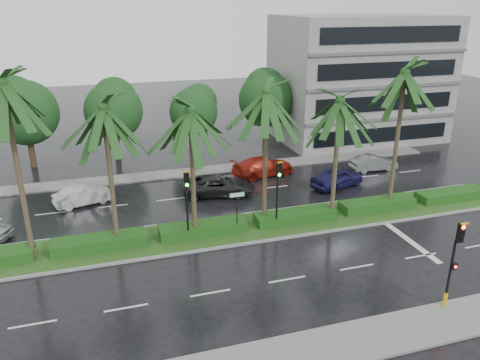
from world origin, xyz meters
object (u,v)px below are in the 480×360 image
object	(u,v)px
signal_median_left	(187,195)
car_red	(263,166)
car_grey	(373,163)
street_sign	(237,202)
car_darkgrey	(218,186)
car_white	(83,196)
signal_near	(454,261)
car_blue	(337,177)

from	to	relation	value
signal_median_left	car_red	size ratio (longest dim) A/B	0.84
car_grey	signal_median_left	bearing A→B (deg)	115.95
street_sign	car_darkgrey	size ratio (longest dim) A/B	0.51
car_white	car_red	xyz separation A→B (m)	(13.87, 1.86, 0.10)
signal_near	car_red	world-z (taller)	signal_near
signal_median_left	car_darkgrey	size ratio (longest dim) A/B	0.85
signal_near	car_red	distance (m)	19.34
signal_near	signal_median_left	size ratio (longest dim) A/B	1.00
car_grey	signal_near	bearing A→B (deg)	159.03
car_white	car_red	distance (m)	14.00
car_blue	car_grey	xyz separation A→B (m)	(4.70, 2.48, -0.10)
car_white	car_blue	world-z (taller)	car_blue
signal_near	car_grey	xyz separation A→B (m)	(7.20, 17.59, -1.85)
signal_median_left	car_red	bearing A→B (deg)	49.81
car_darkgrey	car_red	xyz separation A→B (m)	(4.50, 2.92, 0.04)
car_white	signal_median_left	bearing A→B (deg)	-158.49
car_red	signal_near	bearing A→B (deg)	175.66
car_white	car_blue	bearing A→B (deg)	-112.96
signal_near	car_grey	distance (m)	19.09
car_blue	car_grey	bearing A→B (deg)	-80.40
signal_near	car_darkgrey	world-z (taller)	signal_near
car_red	car_blue	size ratio (longest dim) A/B	1.17
signal_near	car_red	xyz separation A→B (m)	(-2.00, 19.16, -1.75)
street_sign	car_blue	bearing A→B (deg)	28.85
car_white	signal_near	bearing A→B (deg)	-153.61
car_darkgrey	signal_near	bearing A→B (deg)	-145.61
car_white	car_grey	xyz separation A→B (m)	(23.07, 0.28, -0.00)
car_red	car_grey	world-z (taller)	car_red
car_red	car_blue	world-z (taller)	same
signal_near	car_red	bearing A→B (deg)	95.96
car_white	car_darkgrey	bearing A→B (deg)	-112.62
car_blue	signal_near	bearing A→B (deg)	152.35
street_sign	car_darkgrey	bearing A→B (deg)	85.51
street_sign	car_grey	xyz separation A→B (m)	(14.20, 7.71, -1.48)
signal_median_left	car_blue	world-z (taller)	signal_median_left
car_darkgrey	street_sign	bearing A→B (deg)	-171.91
signal_near	car_white	xyz separation A→B (m)	(-15.87, 17.30, -1.85)
car_grey	street_sign	bearing A→B (deg)	119.81
car_white	car_grey	world-z (taller)	car_white
signal_near	car_blue	bearing A→B (deg)	80.60
signal_near	car_blue	size ratio (longest dim) A/B	0.99
car_white	car_darkgrey	world-z (taller)	car_darkgrey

